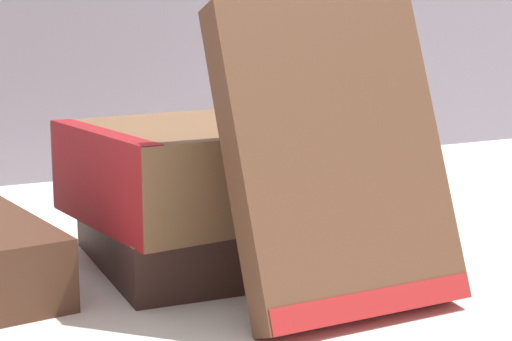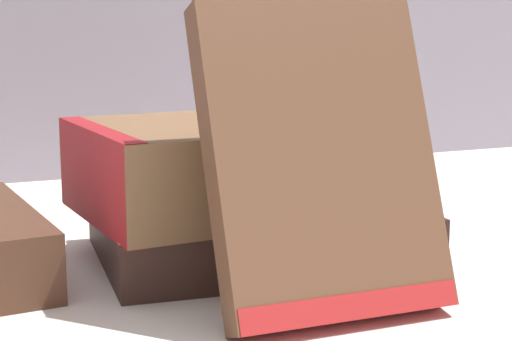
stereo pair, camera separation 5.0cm
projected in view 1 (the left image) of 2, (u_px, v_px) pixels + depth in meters
ground_plane at (264, 283)px, 0.46m from camera, size 3.00×3.00×0.00m
book_flat_bottom at (245, 232)px, 0.50m from camera, size 0.19×0.15×0.03m
book_flat_top at (226, 166)px, 0.49m from camera, size 0.18×0.14×0.05m
book_leaning_front at (340, 168)px, 0.41m from camera, size 0.11×0.07×0.15m
pocket_watch at (273, 116)px, 0.49m from camera, size 0.06×0.06×0.01m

